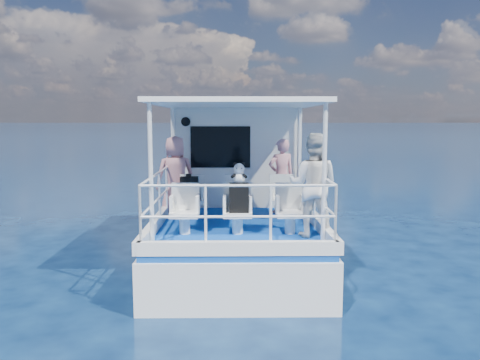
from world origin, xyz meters
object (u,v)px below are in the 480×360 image
passenger_port_fwd (176,176)px  backpack_center (239,198)px  passenger_stbd_aft (313,185)px  panda (239,173)px

passenger_port_fwd → backpack_center: bearing=111.4°
backpack_center → passenger_stbd_aft: bearing=-7.6°
passenger_port_fwd → backpack_center: passenger_port_fwd is taller
passenger_port_fwd → panda: passenger_port_fwd is taller
backpack_center → panda: bearing=66.1°
passenger_port_fwd → panda: bearing=111.5°
passenger_port_fwd → passenger_stbd_aft: size_ratio=0.94×
passenger_stbd_aft → panda: size_ratio=4.87×
passenger_stbd_aft → panda: (-1.22, 0.17, 0.19)m
backpack_center → passenger_port_fwd: bearing=126.6°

